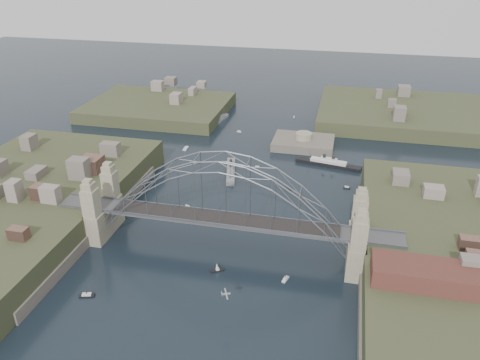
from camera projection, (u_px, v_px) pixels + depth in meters
name	position (u px, v px, depth m)	size (l,w,h in m)	color
ground	(224.00, 248.00, 117.25)	(500.00, 500.00, 0.00)	black
bridge	(223.00, 204.00, 111.77)	(84.00, 13.80, 24.60)	#47474A
shore_west	(18.00, 214.00, 127.93)	(50.50, 90.00, 12.00)	#393E23
shore_east	(474.00, 274.00, 104.82)	(50.50, 90.00, 12.00)	#393E23
headland_nw	(158.00, 112.00, 211.00)	(60.00, 45.00, 9.00)	#393E23
headland_ne	(402.00, 118.00, 202.82)	(70.00, 55.00, 9.50)	#393E23
fort_island	(303.00, 147.00, 176.06)	(22.00, 16.00, 9.40)	#5E574C
wharf_shed	(425.00, 275.00, 91.72)	(20.00, 8.00, 4.00)	#592D26
finger_pier	(395.00, 360.00, 84.65)	(4.00, 22.00, 1.40)	#47474A
naval_cruiser_near	(231.00, 171.00, 155.14)	(6.82, 19.34, 5.78)	gray
naval_cruiser_far	(220.00, 119.00, 200.92)	(4.10, 14.69, 4.91)	gray
ocean_liner	(328.00, 164.00, 160.20)	(22.26, 7.06, 5.42)	black
aeroplane	(225.00, 294.00, 91.26)	(1.85, 3.14, 0.48)	#A5A7AC
small_boat_a	(188.00, 207.00, 135.04)	(2.22, 1.72, 1.43)	silver
small_boat_b	(288.00, 189.00, 144.84)	(2.09, 1.51, 0.45)	silver
small_boat_c	(217.00, 268.00, 108.63)	(3.26, 2.54, 2.38)	silver
small_boat_d	(347.00, 188.00, 145.62)	(2.25, 0.96, 1.43)	silver
small_boat_e	(186.00, 148.00, 173.87)	(1.49, 3.92, 0.45)	silver
small_boat_f	(257.00, 167.00, 159.69)	(1.40, 0.48, 0.45)	silver
small_boat_h	(239.00, 132.00, 189.24)	(1.94, 1.28, 1.43)	silver
small_boat_i	(343.00, 227.00, 125.56)	(2.28, 1.13, 0.45)	silver
small_boat_j	(87.00, 295.00, 100.94)	(3.37, 1.92, 1.43)	silver
small_boat_k	(294.00, 117.00, 204.98)	(0.69, 1.87, 1.43)	silver
small_boat_l	(134.00, 178.00, 150.25)	(2.84, 1.06, 2.38)	silver
small_boat_m	(286.00, 279.00, 105.88)	(1.46, 2.48, 1.43)	silver
small_boat_n	(371.00, 138.00, 182.92)	(1.63, 2.45, 1.43)	silver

